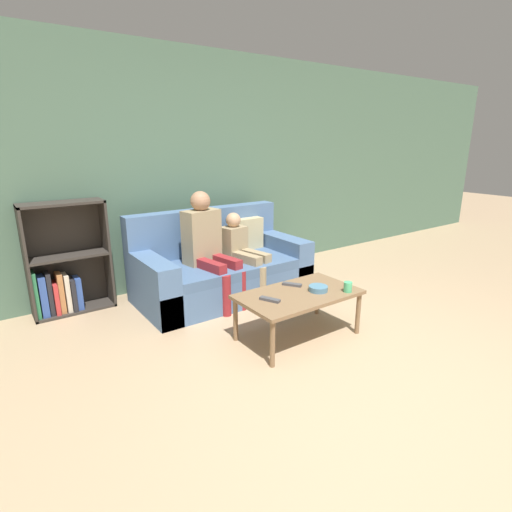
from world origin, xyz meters
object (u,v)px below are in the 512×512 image
object	(u,v)px
cup_near	(348,287)
tv_remote_1	(292,284)
couch	(221,269)
person_adult	(207,241)
coffee_table	(298,297)
snack_bowl	(318,288)
tv_remote_0	(270,300)
person_child	(243,250)
bookshelf	(64,269)

from	to	relation	value
cup_near	tv_remote_1	size ratio (longest dim) A/B	0.51
couch	tv_remote_1	xyz separation A→B (m)	(0.10, -1.07, 0.12)
tv_remote_1	person_adult	bearing A→B (deg)	74.23
coffee_table	snack_bowl	distance (m)	0.18
tv_remote_1	tv_remote_0	bearing A→B (deg)	170.73
person_adult	person_child	world-z (taller)	person_adult
bookshelf	coffee_table	distance (m)	2.28
coffee_table	tv_remote_1	size ratio (longest dim) A/B	6.03
tv_remote_0	tv_remote_1	distance (m)	0.40
person_child	cup_near	size ratio (longest dim) A/B	10.33
person_child	tv_remote_1	world-z (taller)	person_child
person_child	couch	bearing A→B (deg)	131.95
couch	coffee_table	world-z (taller)	couch
person_adult	tv_remote_0	distance (m)	1.17
coffee_table	tv_remote_0	bearing A→B (deg)	179.88
cup_near	tv_remote_0	xyz separation A→B (m)	(-0.65, 0.22, -0.03)
cup_near	tv_remote_0	world-z (taller)	cup_near
coffee_table	couch	bearing A→B (deg)	91.48
cup_near	tv_remote_1	bearing A→B (deg)	126.88
person_adult	cup_near	bearing A→B (deg)	-76.33
couch	coffee_table	size ratio (longest dim) A/B	1.77
tv_remote_1	snack_bowl	size ratio (longest dim) A/B	1.05
bookshelf	person_child	size ratio (longest dim) A/B	1.22
person_child	tv_remote_0	xyz separation A→B (m)	(-0.46, -1.09, -0.09)
person_adult	cup_near	world-z (taller)	person_adult
coffee_table	person_adult	size ratio (longest dim) A/B	0.89
couch	person_adult	size ratio (longest dim) A/B	1.57
person_child	tv_remote_1	distance (m)	0.93
couch	coffee_table	bearing A→B (deg)	-88.52
couch	coffee_table	distance (m)	1.24
bookshelf	snack_bowl	size ratio (longest dim) A/B	6.74
person_adult	tv_remote_0	world-z (taller)	person_adult
person_child	cup_near	world-z (taller)	person_child
coffee_table	cup_near	world-z (taller)	cup_near
bookshelf	tv_remote_0	distance (m)	2.10
cup_near	person_child	bearing A→B (deg)	98.24
couch	bookshelf	bearing A→B (deg)	161.33
bookshelf	person_adult	distance (m)	1.40
tv_remote_0	tv_remote_1	world-z (taller)	same
coffee_table	cup_near	distance (m)	0.42
tv_remote_1	snack_bowl	bearing A→B (deg)	-99.78
person_adult	tv_remote_0	size ratio (longest dim) A/B	6.57
snack_bowl	cup_near	bearing A→B (deg)	-39.50
couch	tv_remote_0	distance (m)	1.27
cup_near	person_adult	bearing A→B (deg)	113.52
person_child	snack_bowl	world-z (taller)	person_child
coffee_table	tv_remote_0	xyz separation A→B (m)	(-0.30, 0.00, 0.05)
cup_near	tv_remote_1	distance (m)	0.48
bookshelf	tv_remote_0	xyz separation A→B (m)	(1.19, -1.73, -0.02)
tv_remote_1	snack_bowl	world-z (taller)	snack_bowl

